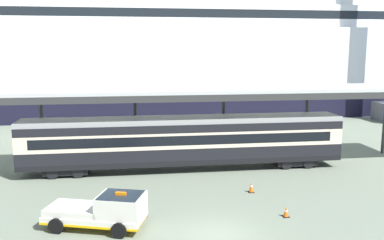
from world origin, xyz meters
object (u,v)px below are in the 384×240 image
(train_carriage, at_px, (184,140))
(traffic_cone_mid, at_px, (251,187))
(service_truck, at_px, (104,210))
(cruise_ship, at_px, (215,15))
(traffic_cone_near, at_px, (286,212))

(train_carriage, height_order, traffic_cone_mid, train_carriage)
(service_truck, bearing_deg, traffic_cone_mid, 25.42)
(cruise_ship, distance_m, train_carriage, 38.81)
(cruise_ship, distance_m, service_truck, 50.10)
(train_carriage, distance_m, service_truck, 11.71)
(cruise_ship, height_order, service_truck, cruise_ship)
(traffic_cone_near, bearing_deg, cruise_ship, 83.80)
(cruise_ship, xyz_separation_m, traffic_cone_near, (-4.97, -45.75, -14.28))
(service_truck, xyz_separation_m, traffic_cone_near, (9.94, 0.11, -0.70))
(traffic_cone_near, xyz_separation_m, traffic_cone_mid, (-0.78, 4.24, 0.07))
(traffic_cone_mid, bearing_deg, traffic_cone_near, -79.54)
(traffic_cone_near, bearing_deg, train_carriage, 113.74)
(traffic_cone_near, height_order, traffic_cone_mid, traffic_cone_mid)
(service_truck, relative_size, traffic_cone_near, 9.36)
(cruise_ship, distance_m, traffic_cone_near, 48.19)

